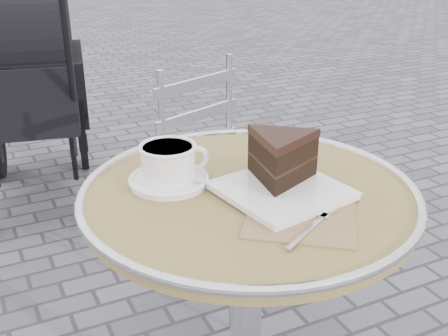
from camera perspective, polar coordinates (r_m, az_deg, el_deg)
name	(u,v)px	position (r m, az deg, el deg)	size (l,w,h in m)	color
cafe_table	(248,256)	(1.27, 2.41, -8.94)	(0.72, 0.72, 0.74)	silver
cappuccino_set	(169,167)	(1.21, -5.57, 0.14)	(0.18, 0.17, 0.09)	white
cake_plate_set	(282,165)	(1.17, 5.87, 0.30)	(0.29, 0.37, 0.12)	#946E51
bistro_chair	(212,155)	(1.93, -1.19, 1.32)	(0.48, 0.48, 0.82)	silver
baby_stroller	(30,99)	(2.81, -19.09, 6.64)	(0.65, 1.09, 1.07)	black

